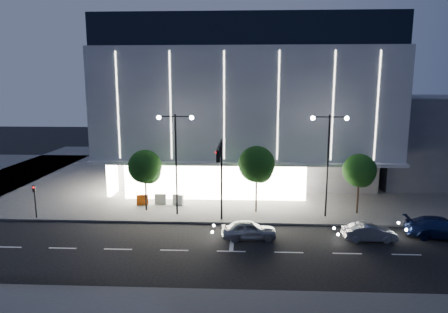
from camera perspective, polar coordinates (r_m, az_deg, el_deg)
ground at (r=30.07m, az=-2.78°, el=-12.17°), size 160.00×160.00×0.00m
sidewalk_museum at (r=52.96m, az=5.06°, el=-2.22°), size 70.00×40.00×0.15m
museum at (r=50.03m, az=2.97°, el=7.71°), size 30.00×25.80×18.00m
annex_building at (r=57.05m, az=26.75°, el=2.64°), size 16.00×20.00×10.00m
traffic_mast at (r=31.72m, az=-0.50°, el=-1.46°), size 0.33×5.89×7.07m
street_lamp_west at (r=34.59m, az=-6.89°, el=1.01°), size 3.16×0.36×9.00m
street_lamp_east at (r=34.89m, az=14.67°, el=0.83°), size 3.16×0.36×9.00m
ped_signal_far at (r=37.95m, az=-25.40°, el=-5.39°), size 0.22×0.24×3.00m
tree_left at (r=36.52m, az=-11.17°, el=-1.69°), size 3.02×3.02×5.72m
tree_mid at (r=35.44m, az=4.72°, el=-1.40°), size 3.25×3.25×6.15m
tree_right at (r=36.98m, az=18.80°, el=-2.14°), size 2.91×2.91×5.51m
car_lead at (r=30.51m, az=3.59°, el=-10.42°), size 4.27×2.03×1.41m
car_second at (r=32.02m, az=20.03°, el=-10.16°), size 3.91×1.48×1.27m
car_third at (r=34.87m, az=28.64°, el=-8.92°), size 5.46×2.69×1.53m
barrier_a at (r=38.93m, az=-11.57°, el=-6.10°), size 1.13×0.46×1.00m
barrier_b at (r=38.96m, az=-9.06°, el=-6.00°), size 1.11×0.28×1.00m
barrier_d at (r=38.47m, az=-6.57°, el=-6.15°), size 1.11×0.65×1.00m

